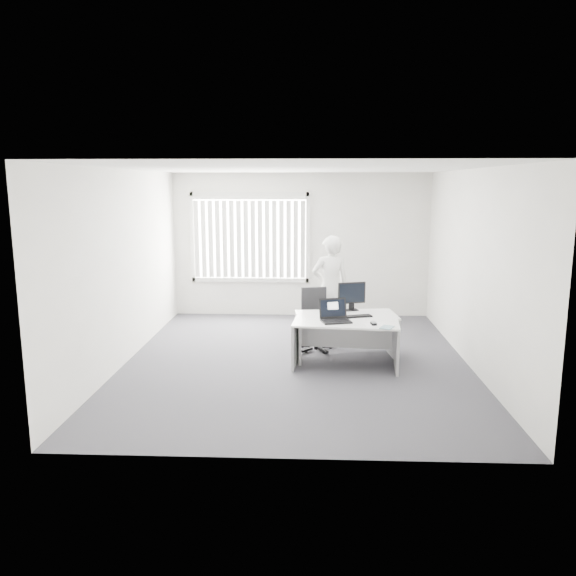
{
  "coord_description": "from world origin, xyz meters",
  "views": [
    {
      "loc": [
        0.22,
        -7.97,
        2.59
      ],
      "look_at": [
        -0.13,
        0.15,
        1.07
      ],
      "focal_mm": 35.0,
      "sensor_mm": 36.0,
      "label": 1
    }
  ],
  "objects_px": {
    "desk_far": "(346,327)",
    "monitor": "(352,296)",
    "office_chair": "(316,330)",
    "laptop": "(336,311)",
    "desk_near": "(346,334)",
    "person": "(330,287)"
  },
  "relations": [
    {
      "from": "monitor",
      "to": "office_chair",
      "type": "bearing_deg",
      "value": 142.75
    },
    {
      "from": "office_chair",
      "to": "laptop",
      "type": "distance_m",
      "value": 1.13
    },
    {
      "from": "office_chair",
      "to": "person",
      "type": "relative_size",
      "value": 0.56
    },
    {
      "from": "desk_near",
      "to": "monitor",
      "type": "xyz_separation_m",
      "value": [
        0.12,
        0.72,
        0.41
      ]
    },
    {
      "from": "person",
      "to": "office_chair",
      "type": "bearing_deg",
      "value": 56.35
    },
    {
      "from": "desk_near",
      "to": "laptop",
      "type": "xyz_separation_m",
      "value": [
        -0.14,
        -0.04,
        0.34
      ]
    },
    {
      "from": "desk_far",
      "to": "person",
      "type": "height_order",
      "value": "person"
    },
    {
      "from": "laptop",
      "to": "desk_near",
      "type": "bearing_deg",
      "value": 2.27
    },
    {
      "from": "desk_near",
      "to": "person",
      "type": "height_order",
      "value": "person"
    },
    {
      "from": "desk_far",
      "to": "laptop",
      "type": "relative_size",
      "value": 3.88
    },
    {
      "from": "office_chair",
      "to": "desk_near",
      "type": "bearing_deg",
      "value": -78.19
    },
    {
      "from": "desk_far",
      "to": "person",
      "type": "bearing_deg",
      "value": 92.93
    },
    {
      "from": "desk_near",
      "to": "desk_far",
      "type": "height_order",
      "value": "same"
    },
    {
      "from": "desk_far",
      "to": "person",
      "type": "xyz_separation_m",
      "value": [
        -0.2,
        1.2,
        0.38
      ]
    },
    {
      "from": "laptop",
      "to": "monitor",
      "type": "height_order",
      "value": "monitor"
    },
    {
      "from": "desk_far",
      "to": "laptop",
      "type": "height_order",
      "value": "laptop"
    },
    {
      "from": "person",
      "to": "monitor",
      "type": "relative_size",
      "value": 3.98
    },
    {
      "from": "desk_far",
      "to": "office_chair",
      "type": "height_order",
      "value": "office_chair"
    },
    {
      "from": "desk_far",
      "to": "laptop",
      "type": "xyz_separation_m",
      "value": [
        -0.17,
        -0.49,
        0.34
      ]
    },
    {
      "from": "desk_far",
      "to": "monitor",
      "type": "relative_size",
      "value": 3.54
    },
    {
      "from": "desk_near",
      "to": "person",
      "type": "xyz_separation_m",
      "value": [
        -0.17,
        1.65,
        0.38
      ]
    },
    {
      "from": "office_chair",
      "to": "monitor",
      "type": "height_order",
      "value": "monitor"
    }
  ]
}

